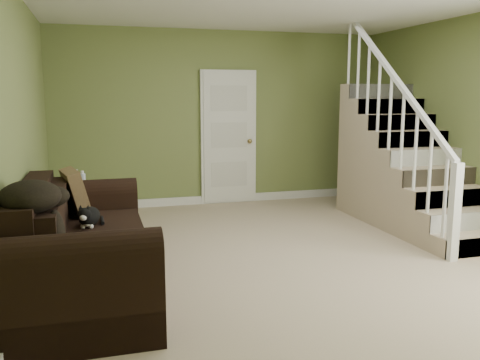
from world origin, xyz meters
TOP-DOWN VIEW (x-y plane):
  - floor at (0.00, 0.00)m, footprint 5.00×5.50m
  - wall_back at (0.00, 2.75)m, footprint 5.00×0.04m
  - wall_left at (-2.50, 0.00)m, footprint 0.04×5.50m
  - baseboard_back at (0.00, 2.72)m, footprint 5.00×0.04m
  - baseboard_left at (-2.47, 0.00)m, footprint 0.04×5.50m
  - door at (0.10, 2.71)m, footprint 0.86×0.12m
  - staircase at (1.99, 0.97)m, footprint 1.00×2.51m
  - sofa at (-2.02, -0.47)m, footprint 1.01×2.35m
  - side_table at (-2.08, 1.07)m, footprint 0.54×0.54m
  - cat at (-1.94, -0.20)m, footprint 0.24×0.48m
  - banana at (-1.91, -0.80)m, footprint 0.08×0.20m
  - throw_pillow at (-2.05, 0.28)m, footprint 0.33×0.52m
  - throw_blanket at (-2.31, -1.07)m, footprint 0.50×0.61m

SIDE VIEW (x-z plane):
  - floor at x=0.00m, z-range -0.01..0.01m
  - baseboard_back at x=0.00m, z-range 0.00..0.12m
  - baseboard_left at x=-2.47m, z-range 0.00..0.12m
  - side_table at x=-2.08m, z-range -0.11..0.72m
  - sofa at x=-2.02m, z-range -0.11..0.82m
  - banana at x=-1.91m, z-range 0.50..0.56m
  - cat at x=-1.94m, z-range 0.48..0.70m
  - staircase at x=1.99m, z-range -0.77..2.05m
  - throw_pillow at x=-2.05m, z-range 0.45..0.96m
  - throw_blanket at x=-2.31m, z-range 0.85..1.07m
  - door at x=0.10m, z-range 0.00..2.02m
  - wall_back at x=0.00m, z-range 0.00..2.60m
  - wall_left at x=-2.50m, z-range 0.00..2.60m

